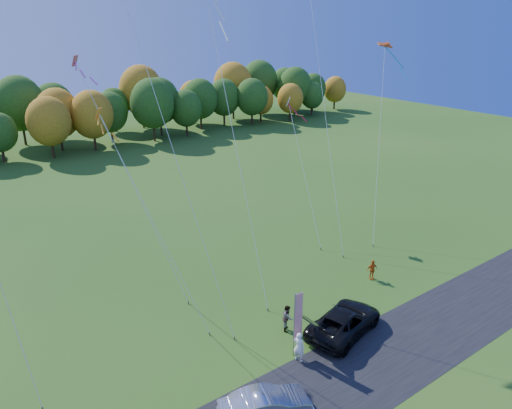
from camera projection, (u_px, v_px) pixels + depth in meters
ground at (313, 336)px, 31.24m from camera, size 160.00×160.00×0.00m
asphalt_strip at (361, 370)px, 28.24m from camera, size 90.00×6.00×0.01m
tree_line at (55, 153)px, 72.46m from camera, size 116.00×12.00×10.00m
black_suv at (344, 321)px, 31.31m from camera, size 6.39×4.06×1.64m
silver_sedan at (266, 405)px, 24.65m from camera, size 4.91×2.99×1.53m
person_tailgate_a at (299, 347)px, 28.70m from camera, size 0.65×0.80×1.89m
person_tailgate_b at (287, 318)px, 31.62m from camera, size 1.03×1.06×1.72m
person_east at (372, 270)px, 37.72m from camera, size 0.99×0.62×1.57m
feather_flag at (297, 317)px, 28.66m from camera, size 0.55×0.14×4.22m
kite_delta_blue at (157, 100)px, 28.29m from camera, size 5.34×10.47×29.41m
kite_parafoil_orange at (321, 83)px, 43.09m from camera, size 7.82×13.72×27.18m
kite_delta_red at (234, 135)px, 34.33m from camera, size 3.20×10.92×22.46m
kite_parafoil_rainbow at (379, 142)px, 44.24m from camera, size 7.64×6.21×16.84m
kite_diamond_yellow at (156, 227)px, 30.04m from camera, size 4.11×6.20×14.15m
kite_diamond_green at (5, 299)px, 24.55m from camera, size 1.29×4.23×11.53m
kite_diamond_white at (304, 172)px, 44.09m from camera, size 2.92×8.06×12.17m
kite_diamond_pink at (133, 185)px, 33.61m from camera, size 4.09×7.97×16.74m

